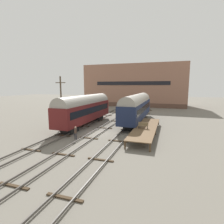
% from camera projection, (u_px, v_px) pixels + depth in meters
% --- Properties ---
extents(ground_plane, '(200.00, 200.00, 0.00)m').
position_uv_depth(ground_plane, '(98.00, 133.00, 26.33)').
color(ground_plane, '#6B665B').
extents(track_left, '(2.60, 60.00, 0.26)m').
position_uv_depth(track_left, '(74.00, 130.00, 27.60)').
color(track_left, '#4C4742').
rests_on(track_left, ground).
extents(track_middle, '(2.60, 60.00, 0.26)m').
position_uv_depth(track_middle, '(98.00, 132.00, 26.31)').
color(track_middle, '#4C4742').
rests_on(track_middle, ground).
extents(track_right, '(2.60, 60.00, 0.26)m').
position_uv_depth(track_right, '(124.00, 134.00, 25.03)').
color(track_right, '#4C4742').
rests_on(track_right, ground).
extents(train_car_maroon, '(3.04, 16.33, 5.42)m').
position_uv_depth(train_car_maroon, '(85.00, 108.00, 31.11)').
color(train_car_maroon, black).
rests_on(train_car_maroon, ground).
extents(train_car_navy, '(3.07, 17.81, 5.43)m').
position_uv_depth(train_car_navy, '(137.00, 106.00, 33.62)').
color(train_car_navy, black).
rests_on(train_car_navy, ground).
extents(station_platform, '(3.06, 14.34, 1.01)m').
position_uv_depth(station_platform, '(146.00, 128.00, 25.61)').
color(station_platform, brown).
rests_on(station_platform, ground).
extents(bench, '(1.40, 0.40, 0.91)m').
position_uv_depth(bench, '(143.00, 125.00, 24.78)').
color(bench, brown).
rests_on(bench, station_platform).
extents(person_worker, '(0.32, 0.32, 1.76)m').
position_uv_depth(person_worker, '(75.00, 132.00, 22.92)').
color(person_worker, '#282833').
rests_on(person_worker, ground).
extents(utility_pole, '(1.80, 0.24, 8.55)m').
position_uv_depth(utility_pole, '(61.00, 102.00, 28.71)').
color(utility_pole, '#473828').
rests_on(utility_pole, ground).
extents(warehouse_building, '(34.99, 12.84, 14.37)m').
position_uv_depth(warehouse_building, '(135.00, 85.00, 63.67)').
color(warehouse_building, brown).
rests_on(warehouse_building, ground).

